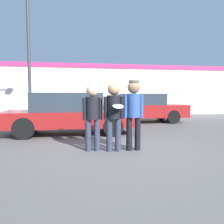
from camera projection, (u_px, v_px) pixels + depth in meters
name	position (u px, v px, depth m)	size (l,w,h in m)	color
ground_plane	(120.00, 149.00, 5.74)	(56.00, 56.00, 0.00)	#5B5956
storefront_building	(92.00, 89.00, 15.01)	(24.00, 0.22, 3.57)	silver
person_left	(92.00, 112.00, 5.45)	(0.49, 0.32, 1.66)	#2D3347
person_middle_with_frisbee	(114.00, 111.00, 5.41)	(0.50, 0.54, 1.71)	#2D3347
person_right	(134.00, 108.00, 5.51)	(0.51, 0.34, 1.77)	black
parked_car_near	(69.00, 113.00, 7.91)	(4.65, 1.77, 1.49)	maroon
parked_car_far	(141.00, 108.00, 11.39)	(4.55, 1.84, 1.49)	maroon
street_lamp	(32.00, 28.00, 8.43)	(1.04, 0.35, 6.70)	#38383D
shrub	(125.00, 105.00, 14.51)	(1.53, 1.53, 1.53)	#387A3D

